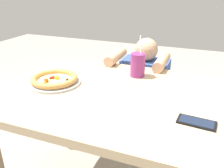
{
  "coord_description": "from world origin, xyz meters",
  "views": [
    {
      "loc": [
        0.37,
        -1.05,
        1.27
      ],
      "look_at": [
        -0.05,
        0.02,
        0.78
      ],
      "focal_mm": 38.7,
      "sensor_mm": 36.0,
      "label": 1
    }
  ],
  "objects_px": {
    "drink_cup_colored": "(138,65)",
    "diner_seated": "(144,96)",
    "pizza_near": "(55,80)",
    "cell_phone": "(197,122)"
  },
  "relations": [
    {
      "from": "pizza_near",
      "to": "diner_seated",
      "type": "bearing_deg",
      "value": 65.12
    },
    {
      "from": "cell_phone",
      "to": "pizza_near",
      "type": "bearing_deg",
      "value": 169.73
    },
    {
      "from": "drink_cup_colored",
      "to": "cell_phone",
      "type": "relative_size",
      "value": 1.56
    },
    {
      "from": "pizza_near",
      "to": "diner_seated",
      "type": "xyz_separation_m",
      "value": [
        0.33,
        0.72,
        -0.36
      ]
    },
    {
      "from": "pizza_near",
      "to": "drink_cup_colored",
      "type": "height_order",
      "value": "drink_cup_colored"
    },
    {
      "from": "pizza_near",
      "to": "cell_phone",
      "type": "relative_size",
      "value": 1.84
    },
    {
      "from": "pizza_near",
      "to": "cell_phone",
      "type": "bearing_deg",
      "value": -10.27
    },
    {
      "from": "drink_cup_colored",
      "to": "diner_seated",
      "type": "distance_m",
      "value": 0.61
    },
    {
      "from": "cell_phone",
      "to": "diner_seated",
      "type": "xyz_separation_m",
      "value": [
        -0.43,
        0.86,
        -0.35
      ]
    },
    {
      "from": "drink_cup_colored",
      "to": "cell_phone",
      "type": "height_order",
      "value": "drink_cup_colored"
    }
  ]
}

